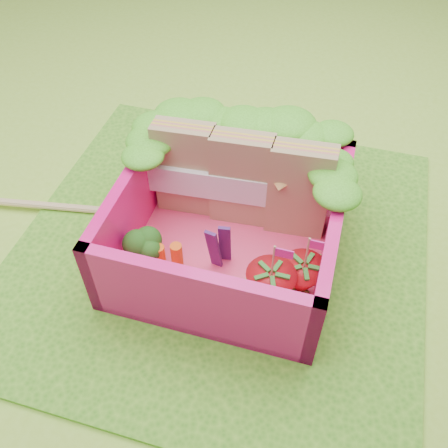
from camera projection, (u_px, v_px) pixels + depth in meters
ground at (221, 248)px, 3.29m from camera, size 14.00×14.00×0.00m
placemat at (221, 247)px, 3.28m from camera, size 2.60×2.60×0.03m
bento_floor at (229, 248)px, 3.22m from camera, size 1.30×1.30×0.05m
bento_box at (229, 222)px, 3.04m from camera, size 1.30×1.30×0.55m
lettuce_ruffle at (250, 134)px, 3.09m from camera, size 1.43×0.77×0.11m
sandwich_stack at (242, 180)px, 3.14m from camera, size 1.22×0.26×0.67m
broccoli at (147, 244)px, 2.98m from camera, size 0.32×0.32×0.25m
carrot_sticks at (170, 260)px, 2.96m from camera, size 0.18×0.08×0.28m
purple_wedges at (219, 246)px, 2.95m from camera, size 0.12×0.09×0.38m
strawberry_left at (270, 289)px, 2.80m from camera, size 0.28×0.28×0.52m
strawberry_right at (302, 280)px, 2.85m from camera, size 0.26×0.26×0.50m
snap_peas at (281, 283)px, 2.98m from camera, size 0.63×0.54×0.05m
chopsticks at (80, 209)px, 3.46m from camera, size 2.19×0.42×0.05m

